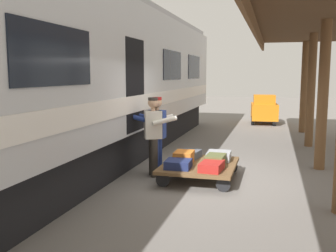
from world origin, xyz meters
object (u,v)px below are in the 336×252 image
at_px(train_car, 73,80).
at_px(luggage_cart, 199,166).
at_px(suitcase_red_plastic, 212,166).
at_px(suitcase_slate_roller, 189,154).
at_px(suitcase_orange_carryall, 184,157).
at_px(baggage_tug, 264,110).
at_px(porter_in_overalls, 156,133).
at_px(porter_by_door, 154,134).
at_px(suitcase_olive_duffel, 215,160).
at_px(suitcase_navy_fabric, 178,164).
at_px(suitcase_gray_aluminum, 219,156).

height_order(train_car, luggage_cart, train_car).
height_order(suitcase_red_plastic, suitcase_slate_roller, suitcase_red_plastic).
height_order(suitcase_orange_carryall, baggage_tug, baggage_tug).
xyz_separation_m(porter_in_overalls, porter_by_door, (0.01, 0.11, 0.00)).
height_order(suitcase_orange_carryall, porter_by_door, porter_by_door).
bearing_deg(suitcase_olive_duffel, train_car, -2.65).
height_order(suitcase_orange_carryall, suitcase_red_plastic, suitcase_orange_carryall).
height_order(suitcase_orange_carryall, suitcase_slate_roller, suitcase_orange_carryall).
height_order(porter_in_overalls, porter_by_door, same).
bearing_deg(suitcase_olive_duffel, porter_in_overalls, -6.50).
relative_size(suitcase_navy_fabric, suitcase_olive_duffel, 0.93).
bearing_deg(suitcase_gray_aluminum, luggage_cart, 55.85).
height_order(train_car, suitcase_olive_duffel, train_car).
bearing_deg(luggage_cart, train_car, -2.95).
relative_size(suitcase_olive_duffel, suitcase_slate_roller, 0.98).
xyz_separation_m(train_car, porter_by_door, (-1.95, 0.12, -1.14)).
relative_size(luggage_cart, suitcase_olive_duffel, 3.37).
xyz_separation_m(suitcase_red_plastic, suitcase_navy_fabric, (0.67, 0.00, -0.00)).
bearing_deg(luggage_cart, suitcase_gray_aluminum, -124.15).
bearing_deg(suitcase_red_plastic, suitcase_slate_roller, -55.85).
bearing_deg(porter_in_overalls, suitcase_slate_roller, -152.72).
xyz_separation_m(train_car, luggage_cart, (-2.96, 0.15, -1.77)).
distance_m(train_car, porter_by_door, 2.26).
distance_m(suitcase_gray_aluminum, porter_by_door, 1.50).
relative_size(porter_in_overalls, porter_by_door, 1.00).
distance_m(train_car, suitcase_red_plastic, 3.73).
bearing_deg(suitcase_olive_duffel, luggage_cart, -0.00).
distance_m(porter_in_overalls, baggage_tug, 9.71).
height_order(luggage_cart, suitcase_slate_roller, suitcase_slate_roller).
xyz_separation_m(suitcase_slate_roller, porter_in_overalls, (0.66, 0.34, 0.51)).
height_order(suitcase_gray_aluminum, porter_by_door, porter_by_door).
height_order(porter_by_door, baggage_tug, porter_by_door).
distance_m(train_car, luggage_cart, 3.45).
bearing_deg(train_car, suitcase_orange_carryall, 176.67).
relative_size(suitcase_slate_roller, porter_by_door, 0.32).
bearing_deg(porter_by_door, luggage_cart, 177.92).
bearing_deg(suitcase_orange_carryall, suitcase_slate_roller, -90.00).
height_order(suitcase_navy_fabric, porter_by_door, porter_by_door).
bearing_deg(suitcase_red_plastic, suitcase_orange_carryall, -36.40).
relative_size(suitcase_orange_carryall, suitcase_slate_roller, 0.93).
height_order(suitcase_orange_carryall, suitcase_gray_aluminum, suitcase_orange_carryall).
bearing_deg(porter_by_door, porter_in_overalls, -94.61).
height_order(train_car, suitcase_navy_fabric, train_car).
bearing_deg(suitcase_gray_aluminum, baggage_tug, -94.50).
bearing_deg(suitcase_orange_carryall, train_car, -3.33).
xyz_separation_m(suitcase_gray_aluminum, porter_by_door, (1.34, 0.46, 0.50)).
bearing_deg(baggage_tug, luggage_cart, 83.76).
bearing_deg(suitcase_olive_duffel, suitcase_gray_aluminum, -90.00).
bearing_deg(suitcase_slate_roller, baggage_tug, -98.62).
relative_size(train_car, suitcase_orange_carryall, 35.73).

